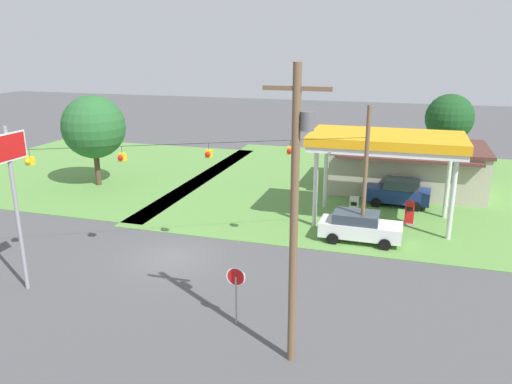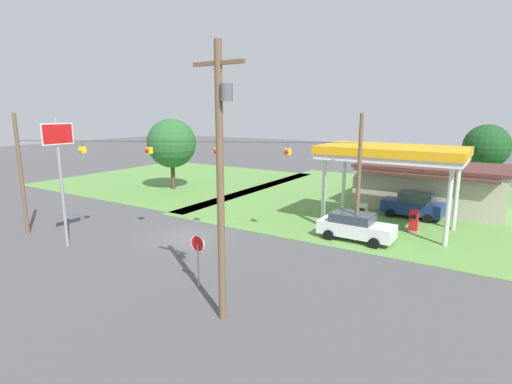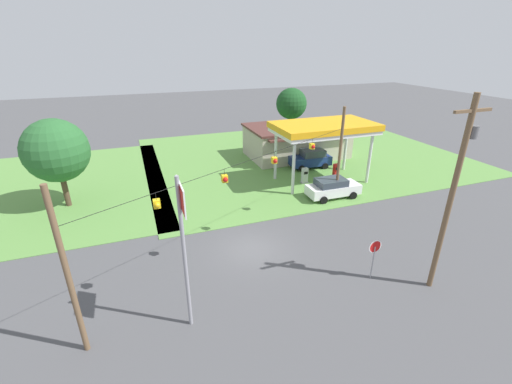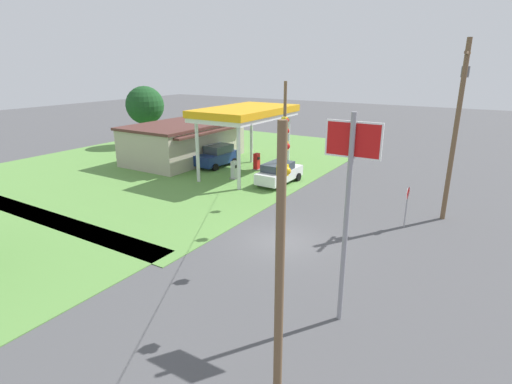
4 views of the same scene
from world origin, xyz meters
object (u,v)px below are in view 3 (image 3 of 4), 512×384
at_px(fuel_pump_far, 336,172).
at_px(stop_sign_roadside, 374,251).
at_px(stop_sign_overhead, 183,226).
at_px(car_at_pumps_front, 333,188).
at_px(gas_station_store, 297,141).
at_px(tree_west_verge, 56,151).
at_px(car_at_pumps_rear, 311,159).
at_px(gas_station_canopy, 324,129).
at_px(tree_behind_station, 291,104).
at_px(utility_pole_main, 454,189).
at_px(fuel_pump_near, 305,176).

xyz_separation_m(fuel_pump_far, stop_sign_roadside, (-6.66, -14.28, 1.09)).
bearing_deg(stop_sign_overhead, car_at_pumps_front, 36.21).
height_order(gas_station_store, tree_west_verge, tree_west_verge).
bearing_deg(fuel_pump_far, stop_sign_roadside, -115.00).
distance_m(fuel_pump_far, car_at_pumps_rear, 3.88).
xyz_separation_m(gas_station_store, tree_west_verge, (-23.87, -5.82, 2.91)).
bearing_deg(tree_west_verge, fuel_pump_far, -5.47).
relative_size(gas_station_canopy, stop_sign_roadside, 3.74).
distance_m(fuel_pump_far, tree_behind_station, 17.60).
distance_m(gas_station_canopy, car_at_pumps_front, 5.79).
xyz_separation_m(gas_station_store, car_at_pumps_front, (-2.40, -11.94, -0.93)).
height_order(stop_sign_roadside, utility_pole_main, utility_pole_main).
bearing_deg(tree_west_verge, utility_pole_main, -42.05).
height_order(stop_sign_roadside, tree_west_verge, tree_west_verge).
relative_size(fuel_pump_far, stop_sign_overhead, 0.20).
distance_m(fuel_pump_near, tree_behind_station, 18.52).
relative_size(car_at_pumps_rear, stop_sign_overhead, 0.59).
distance_m(gas_station_store, stop_sign_overhead, 28.10).
height_order(gas_station_canopy, tree_west_verge, tree_west_verge).
xyz_separation_m(gas_station_store, tree_behind_station, (3.39, 8.75, 2.76)).
relative_size(car_at_pumps_rear, stop_sign_roadside, 1.79).
bearing_deg(gas_station_canopy, stop_sign_roadside, -109.02).
bearing_deg(fuel_pump_far, gas_station_canopy, 179.95).
relative_size(fuel_pump_near, fuel_pump_far, 1.00).
distance_m(stop_sign_roadside, utility_pole_main, 5.16).
relative_size(car_at_pumps_front, car_at_pumps_rear, 1.04).
xyz_separation_m(fuel_pump_near, fuel_pump_far, (3.48, 0.00, 0.00)).
bearing_deg(tree_behind_station, car_at_pumps_front, -105.64).
distance_m(fuel_pump_near, stop_sign_overhead, 20.16).
bearing_deg(stop_sign_roadside, gas_station_store, -105.71).
height_order(car_at_pumps_rear, tree_behind_station, tree_behind_station).
relative_size(car_at_pumps_rear, utility_pole_main, 0.43).
distance_m(fuel_pump_far, tree_west_verge, 24.67).
xyz_separation_m(fuel_pump_near, tree_behind_station, (6.51, 16.90, 3.88)).
distance_m(car_at_pumps_rear, utility_pole_main, 20.60).
height_order(gas_station_store, stop_sign_overhead, stop_sign_overhead).
bearing_deg(car_at_pumps_rear, gas_station_store, -91.72).
height_order(gas_station_canopy, stop_sign_overhead, stop_sign_overhead).
bearing_deg(car_at_pumps_front, fuel_pump_near, 101.55).
bearing_deg(tree_behind_station, stop_sign_roadside, -107.28).
relative_size(fuel_pump_far, car_at_pumps_front, 0.33).
bearing_deg(utility_pole_main, tree_west_verge, 137.95).
height_order(gas_station_canopy, fuel_pump_near, gas_station_canopy).
height_order(fuel_pump_near, stop_sign_overhead, stop_sign_overhead).
height_order(fuel_pump_near, tree_behind_station, tree_behind_station).
bearing_deg(stop_sign_overhead, gas_station_store, 53.35).
relative_size(stop_sign_roadside, stop_sign_overhead, 0.33).
height_order(fuel_pump_far, utility_pole_main, utility_pole_main).
bearing_deg(fuel_pump_far, car_at_pumps_front, -125.99).
xyz_separation_m(gas_station_canopy, fuel_pump_far, (1.74, -0.00, -4.44)).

